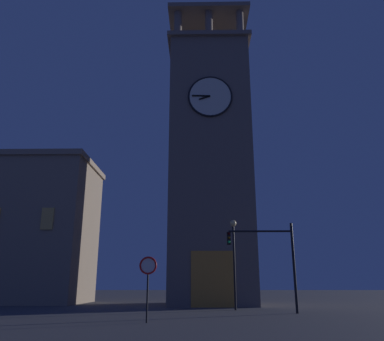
% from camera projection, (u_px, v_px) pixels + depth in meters
% --- Properties ---
extents(ground_plane, '(200.00, 200.00, 0.00)m').
position_uv_depth(ground_plane, '(233.00, 306.00, 29.63)').
color(ground_plane, '#424247').
extents(clocktower, '(7.41, 9.10, 28.30)m').
position_uv_depth(clocktower, '(210.00, 166.00, 35.15)').
color(clocktower, '#75665B').
rests_on(clocktower, ground_plane).
extents(traffic_signal_near, '(3.99, 0.41, 5.16)m').
position_uv_depth(traffic_signal_near, '(270.00, 252.00, 23.02)').
color(traffic_signal_near, black).
rests_on(traffic_signal_near, ground_plane).
extents(street_lamp, '(0.44, 0.44, 5.82)m').
position_uv_depth(street_lamp, '(234.00, 247.00, 26.00)').
color(street_lamp, black).
rests_on(street_lamp, ground_plane).
extents(no_horn_sign, '(0.78, 0.14, 2.78)m').
position_uv_depth(no_horn_sign, '(148.00, 270.00, 17.09)').
color(no_horn_sign, black).
rests_on(no_horn_sign, ground_plane).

